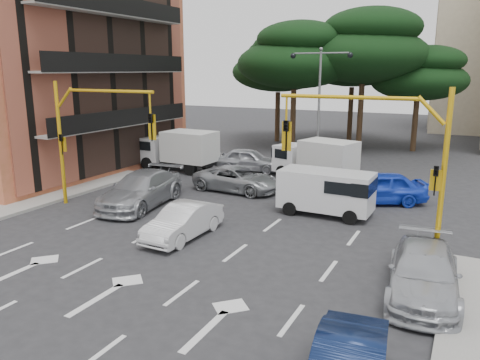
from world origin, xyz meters
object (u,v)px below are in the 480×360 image
Objects in this scene: car_blue_compact at (378,188)px; box_truck_a at (178,150)px; car_white_hatch at (183,221)px; car_silver_parked at (424,273)px; box_truck_b at (315,160)px; signal_mast_right at (388,150)px; van_white at (326,193)px; street_lamp_center at (320,87)px; car_silver_cross_b at (249,160)px; car_silver_cross_a at (237,179)px; car_silver_wagon at (141,190)px; signal_mast_left at (87,128)px.

car_blue_compact is 0.87× the size of box_truck_a.
box_truck_a is (-7.41, 10.63, 0.65)m from car_white_hatch.
box_truck_b reaches higher than car_silver_parked.
box_truck_b is at bearing 119.17° from signal_mast_right.
car_white_hatch is 6.89m from van_white.
car_white_hatch is (-0.59, -15.48, -4.76)m from street_lamp_center.
van_white reaches higher than car_silver_cross_b.
box_truck_a is (-16.44, 11.55, 0.61)m from car_silver_parked.
car_silver_cross_a is at bearing 102.18° from car_white_hatch.
signal_mast_right is at bearing -64.09° from street_lamp_center.
van_white is at bearing 9.86° from car_silver_wagon.
car_white_hatch is (6.22, -1.47, -3.22)m from signal_mast_left.
car_white_hatch is (-7.39, -1.47, -3.22)m from signal_mast_right.
box_truck_a is (-14.80, 9.16, -2.57)m from signal_mast_right.
car_white_hatch is at bearing -175.60° from car_silver_cross_b.
car_silver_wagon is 13.86m from car_silver_parked.
car_silver_cross_b is 18.08m from car_silver_parked.
box_truck_b is at bearing 83.86° from car_white_hatch.
signal_mast_right is at bearing 118.69° from car_silver_parked.
car_silver_wagon is at bearing -111.15° from street_lamp_center.
car_silver_wagon is at bearing 35.20° from signal_mast_left.
box_truck_b is at bearing 53.11° from signal_mast_left.
car_silver_cross_a is 6.81m from box_truck_a.
signal_mast_right is 13.61m from signal_mast_left.
car_silver_cross_b is at bearing 21.50° from car_silver_cross_a.
street_lamp_center is 14.34m from car_silver_wagon.
car_blue_compact is 0.83× the size of car_silver_wagon.
box_truck_a reaches higher than van_white.
signal_mast_right is 1.12× the size of box_truck_a.
car_white_hatch is at bearing -61.41° from car_blue_compact.
car_silver_wagon is (-4.90, -12.66, -4.61)m from street_lamp_center.
car_silver_cross_b is (3.11, 11.01, -3.14)m from signal_mast_left.
signal_mast_right reaches higher than car_silver_wagon.
street_lamp_center is 6.68m from car_silver_cross_b.
car_blue_compact is at bearing -123.41° from car_silver_cross_b.
signal_mast_left is 0.77× the size of street_lamp_center.
signal_mast_right is at bearing 12.74° from car_white_hatch.
box_truck_a is (-6.00, 3.15, 0.64)m from car_silver_cross_a.
van_white is at bearing -57.15° from car_blue_compact.
box_truck_b is (3.00, 4.40, 0.57)m from car_silver_cross_a.
car_silver_parked is 0.96× the size of box_truck_b.
street_lamp_center is 1.53× the size of box_truck_b.
signal_mast_right reaches higher than car_silver_cross_a.
van_white is 0.82× the size of box_truck_b.
car_white_hatch is 0.97× the size of van_white.
car_silver_cross_a is 5.35m from box_truck_b.
van_white is (-3.23, 4.01, -2.84)m from signal_mast_right.
signal_mast_left reaches higher than car_silver_parked.
signal_mast_left is 1.28× the size of car_blue_compact.
car_silver_wagon is 1.11× the size of box_truck_b.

